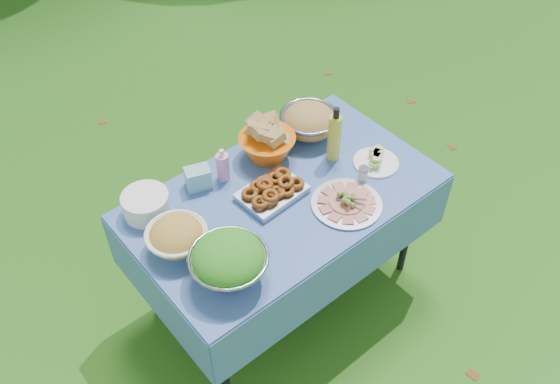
# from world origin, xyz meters

# --- Properties ---
(ground) EXTENTS (80.00, 80.00, 0.00)m
(ground) POSITION_xyz_m (0.00, 0.00, 0.00)
(ground) COLOR #11380A
(ground) RESTS_ON ground
(picnic_table) EXTENTS (1.46, 0.86, 0.76)m
(picnic_table) POSITION_xyz_m (0.00, 0.00, 0.38)
(picnic_table) COLOR #7397DD
(picnic_table) RESTS_ON ground
(salad_bowl) EXTENTS (0.42, 0.42, 0.21)m
(salad_bowl) POSITION_xyz_m (-0.48, -0.23, 0.87)
(salad_bowl) COLOR #999BA1
(salad_bowl) RESTS_ON picnic_table
(pasta_bowl_white) EXTENTS (0.32, 0.32, 0.15)m
(pasta_bowl_white) POSITION_xyz_m (-0.56, 0.04, 0.83)
(pasta_bowl_white) COLOR white
(pasta_bowl_white) RESTS_ON picnic_table
(plate_stack) EXTENTS (0.26, 0.26, 0.11)m
(plate_stack) POSITION_xyz_m (-0.55, 0.31, 0.81)
(plate_stack) COLOR white
(plate_stack) RESTS_ON picnic_table
(wipes_box) EXTENTS (0.14, 0.12, 0.11)m
(wipes_box) POSITION_xyz_m (-0.27, 0.30, 0.81)
(wipes_box) COLOR #81C3CE
(wipes_box) RESTS_ON picnic_table
(sanitizer_bottle) EXTENTS (0.07, 0.07, 0.18)m
(sanitizer_bottle) POSITION_xyz_m (-0.15, 0.27, 0.85)
(sanitizer_bottle) COLOR #F093C4
(sanitizer_bottle) RESTS_ON picnic_table
(bread_bowl) EXTENTS (0.35, 0.35, 0.19)m
(bread_bowl) POSITION_xyz_m (0.11, 0.26, 0.86)
(bread_bowl) COLOR orange
(bread_bowl) RESTS_ON picnic_table
(pasta_bowl_steel) EXTENTS (0.32, 0.32, 0.16)m
(pasta_bowl_steel) POSITION_xyz_m (0.40, 0.26, 0.84)
(pasta_bowl_steel) COLOR #999BA1
(pasta_bowl_steel) RESTS_ON picnic_table
(fried_tray) EXTENTS (0.32, 0.23, 0.07)m
(fried_tray) POSITION_xyz_m (-0.05, 0.03, 0.80)
(fried_tray) COLOR silver
(fried_tray) RESTS_ON picnic_table
(charcuterie_platter) EXTENTS (0.34, 0.34, 0.08)m
(charcuterie_platter) POSITION_xyz_m (0.18, -0.24, 0.80)
(charcuterie_platter) COLOR #A7A9AE
(charcuterie_platter) RESTS_ON picnic_table
(oil_bottle) EXTENTS (0.07, 0.07, 0.30)m
(oil_bottle) POSITION_xyz_m (0.36, 0.04, 0.91)
(oil_bottle) COLOR gold
(oil_bottle) RESTS_ON picnic_table
(cheese_plate) EXTENTS (0.29, 0.29, 0.06)m
(cheese_plate) POSITION_xyz_m (0.49, -0.13, 0.79)
(cheese_plate) COLOR white
(cheese_plate) RESTS_ON picnic_table
(shaker) EXTENTS (0.06, 0.06, 0.08)m
(shaker) POSITION_xyz_m (0.36, -0.17, 0.80)
(shaker) COLOR white
(shaker) RESTS_ON picnic_table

